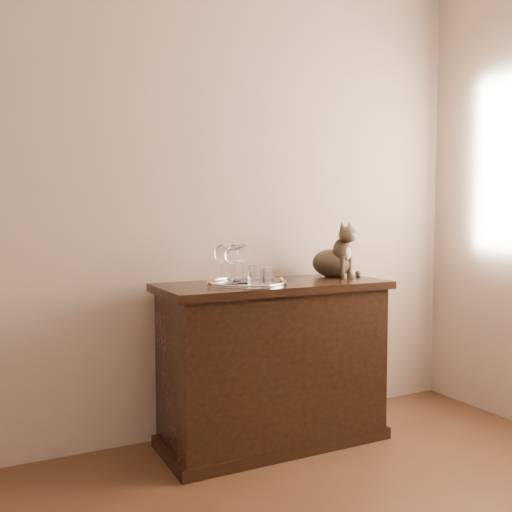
{
  "coord_description": "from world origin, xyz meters",
  "views": [
    {
      "loc": [
        -0.8,
        -0.63,
        1.19
      ],
      "look_at": [
        0.5,
        1.95,
        0.99
      ],
      "focal_mm": 40.0,
      "sensor_mm": 36.0,
      "label": 1
    }
  ],
  "objects_px": {
    "sideboard": "(273,363)",
    "wine_glass_d": "(243,264)",
    "wine_glass_c": "(232,265)",
    "cat": "(332,249)",
    "wine_glass_b": "(235,262)",
    "tumbler_b": "(256,276)",
    "wine_glass_a": "(221,263)",
    "tray": "(247,284)",
    "tumbler_a": "(266,276)"
  },
  "relations": [
    {
      "from": "wine_glass_d",
      "to": "cat",
      "type": "relative_size",
      "value": 0.63
    },
    {
      "from": "sideboard",
      "to": "wine_glass_d",
      "type": "distance_m",
      "value": 0.57
    },
    {
      "from": "tray",
      "to": "wine_glass_c",
      "type": "height_order",
      "value": "wine_glass_c"
    },
    {
      "from": "tumbler_b",
      "to": "wine_glass_a",
      "type": "bearing_deg",
      "value": 114.92
    },
    {
      "from": "wine_glass_b",
      "to": "tumbler_b",
      "type": "bearing_deg",
      "value": -87.72
    },
    {
      "from": "sideboard",
      "to": "tumbler_a",
      "type": "xyz_separation_m",
      "value": [
        -0.11,
        -0.12,
        0.48
      ]
    },
    {
      "from": "sideboard",
      "to": "tray",
      "type": "xyz_separation_m",
      "value": [
        -0.17,
        -0.03,
        0.43
      ]
    },
    {
      "from": "sideboard",
      "to": "wine_glass_a",
      "type": "xyz_separation_m",
      "value": [
        -0.27,
        0.06,
        0.53
      ]
    },
    {
      "from": "wine_glass_b",
      "to": "wine_glass_c",
      "type": "bearing_deg",
      "value": -119.98
    },
    {
      "from": "wine_glass_d",
      "to": "tumbler_b",
      "type": "relative_size",
      "value": 2.05
    },
    {
      "from": "wine_glass_d",
      "to": "tumbler_b",
      "type": "height_order",
      "value": "wine_glass_d"
    },
    {
      "from": "tray",
      "to": "wine_glass_b",
      "type": "xyz_separation_m",
      "value": [
        -0.01,
        0.11,
        0.1
      ]
    },
    {
      "from": "wine_glass_a",
      "to": "tumbler_a",
      "type": "distance_m",
      "value": 0.24
    },
    {
      "from": "cat",
      "to": "sideboard",
      "type": "bearing_deg",
      "value": -179.12
    },
    {
      "from": "wine_glass_a",
      "to": "tumbler_a",
      "type": "relative_size",
      "value": 2.24
    },
    {
      "from": "wine_glass_b",
      "to": "tumbler_a",
      "type": "bearing_deg",
      "value": -69.66
    },
    {
      "from": "tray",
      "to": "cat",
      "type": "xyz_separation_m",
      "value": [
        0.59,
        0.12,
        0.15
      ]
    },
    {
      "from": "wine_glass_c",
      "to": "tumbler_b",
      "type": "relative_size",
      "value": 1.96
    },
    {
      "from": "wine_glass_d",
      "to": "sideboard",
      "type": "bearing_deg",
      "value": 10.29
    },
    {
      "from": "wine_glass_b",
      "to": "cat",
      "type": "xyz_separation_m",
      "value": [
        0.6,
        0.01,
        0.05
      ]
    },
    {
      "from": "tray",
      "to": "tumbler_a",
      "type": "bearing_deg",
      "value": -54.48
    },
    {
      "from": "sideboard",
      "to": "wine_glass_b",
      "type": "bearing_deg",
      "value": 155.48
    },
    {
      "from": "wine_glass_a",
      "to": "cat",
      "type": "height_order",
      "value": "cat"
    },
    {
      "from": "wine_glass_b",
      "to": "wine_glass_d",
      "type": "bearing_deg",
      "value": -94.8
    },
    {
      "from": "wine_glass_c",
      "to": "tumbler_a",
      "type": "distance_m",
      "value": 0.17
    },
    {
      "from": "wine_glass_c",
      "to": "cat",
      "type": "height_order",
      "value": "cat"
    },
    {
      "from": "wine_glass_c",
      "to": "wine_glass_d",
      "type": "relative_size",
      "value": 0.96
    },
    {
      "from": "wine_glass_c",
      "to": "cat",
      "type": "xyz_separation_m",
      "value": [
        0.68,
        0.14,
        0.05
      ]
    },
    {
      "from": "tray",
      "to": "cat",
      "type": "height_order",
      "value": "cat"
    },
    {
      "from": "wine_glass_c",
      "to": "tumbler_a",
      "type": "bearing_deg",
      "value": -23.02
    },
    {
      "from": "wine_glass_c",
      "to": "tumbler_a",
      "type": "xyz_separation_m",
      "value": [
        0.15,
        -0.06,
        -0.05
      ]
    },
    {
      "from": "tumbler_a",
      "to": "tumbler_b",
      "type": "relative_size",
      "value": 0.89
    },
    {
      "from": "tumbler_a",
      "to": "tumbler_b",
      "type": "distance_m",
      "value": 0.07
    },
    {
      "from": "tumbler_b",
      "to": "cat",
      "type": "distance_m",
      "value": 0.65
    },
    {
      "from": "wine_glass_c",
      "to": "wine_glass_d",
      "type": "xyz_separation_m",
      "value": [
        0.07,
        0.02,
        0.0
      ]
    },
    {
      "from": "wine_glass_d",
      "to": "tumbler_b",
      "type": "bearing_deg",
      "value": -80.26
    },
    {
      "from": "wine_glass_a",
      "to": "wine_glass_d",
      "type": "xyz_separation_m",
      "value": [
        0.08,
        -0.09,
        0.0
      ]
    },
    {
      "from": "tray",
      "to": "sideboard",
      "type": "bearing_deg",
      "value": 10.12
    },
    {
      "from": "tray",
      "to": "tumbler_a",
      "type": "xyz_separation_m",
      "value": [
        0.06,
        -0.09,
        0.05
      ]
    },
    {
      "from": "sideboard",
      "to": "tray",
      "type": "height_order",
      "value": "tray"
    },
    {
      "from": "cat",
      "to": "tumbler_b",
      "type": "bearing_deg",
      "value": -169.65
    },
    {
      "from": "wine_glass_b",
      "to": "wine_glass_d",
      "type": "distance_m",
      "value": 0.12
    },
    {
      "from": "tray",
      "to": "tumbler_a",
      "type": "relative_size",
      "value": 4.69
    },
    {
      "from": "wine_glass_a",
      "to": "tumbler_b",
      "type": "relative_size",
      "value": 1.99
    },
    {
      "from": "sideboard",
      "to": "wine_glass_a",
      "type": "relative_size",
      "value": 6.3
    },
    {
      "from": "wine_glass_b",
      "to": "wine_glass_c",
      "type": "height_order",
      "value": "wine_glass_b"
    },
    {
      "from": "sideboard",
      "to": "wine_glass_d",
      "type": "xyz_separation_m",
      "value": [
        -0.19,
        -0.03,
        0.53
      ]
    },
    {
      "from": "wine_glass_d",
      "to": "tray",
      "type": "bearing_deg",
      "value": 11.6
    },
    {
      "from": "wine_glass_a",
      "to": "tray",
      "type": "bearing_deg",
      "value": -42.51
    },
    {
      "from": "wine_glass_d",
      "to": "tumbler_a",
      "type": "bearing_deg",
      "value": -44.36
    }
  ]
}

